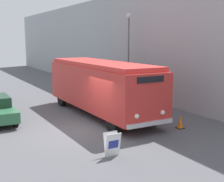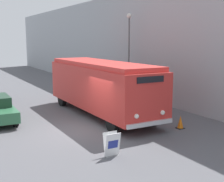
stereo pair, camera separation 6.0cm
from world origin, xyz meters
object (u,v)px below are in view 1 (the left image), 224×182
sign_board (112,145)px  streetlamp (129,44)px  traffic_cone (180,122)px  vintage_bus (101,85)px

sign_board → streetlamp: streetlamp is taller
streetlamp → traffic_cone: streetlamp is taller
vintage_bus → traffic_cone: bearing=-65.0°
sign_board → traffic_cone: bearing=18.3°
vintage_bus → streetlamp: size_ratio=1.57×
vintage_bus → traffic_cone: size_ratio=15.09×
sign_board → traffic_cone: (4.80, 1.59, -0.12)m
streetlamp → traffic_cone: size_ratio=9.59×
vintage_bus → traffic_cone: 5.24m
streetlamp → traffic_cone: 9.16m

